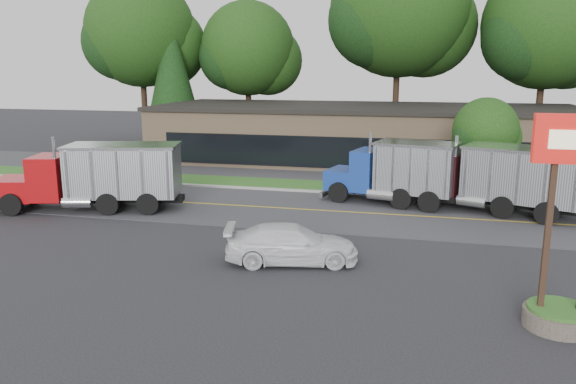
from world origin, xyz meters
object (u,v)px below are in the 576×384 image
object	(u,v)px
bilo_sign	(565,259)
dump_truck_red	(99,175)
dump_truck_maroon	(496,177)
dump_truck_blue	(398,171)
rally_car	(292,244)

from	to	relation	value
bilo_sign	dump_truck_red	bearing A→B (deg)	155.50
dump_truck_maroon	bilo_sign	bearing A→B (deg)	112.38
dump_truck_blue	rally_car	bearing A→B (deg)	85.20
dump_truck_maroon	rally_car	distance (m)	12.84
rally_car	dump_truck_red	bearing A→B (deg)	50.44
bilo_sign	dump_truck_blue	world-z (taller)	bilo_sign
dump_truck_red	dump_truck_maroon	bearing A→B (deg)	177.68
bilo_sign	dump_truck_maroon	distance (m)	13.34
bilo_sign	dump_truck_blue	xyz separation A→B (m)	(-5.12, 13.96, -0.23)
bilo_sign	dump_truck_maroon	bearing A→B (deg)	91.21
dump_truck_blue	rally_car	xyz separation A→B (m)	(-3.38, -10.43, -1.08)
dump_truck_maroon	dump_truck_red	bearing A→B (deg)	33.46
dump_truck_red	rally_car	world-z (taller)	dump_truck_red
dump_truck_maroon	rally_car	xyz separation A→B (m)	(-8.22, -9.81, -1.10)
dump_truck_red	bilo_sign	bearing A→B (deg)	140.90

